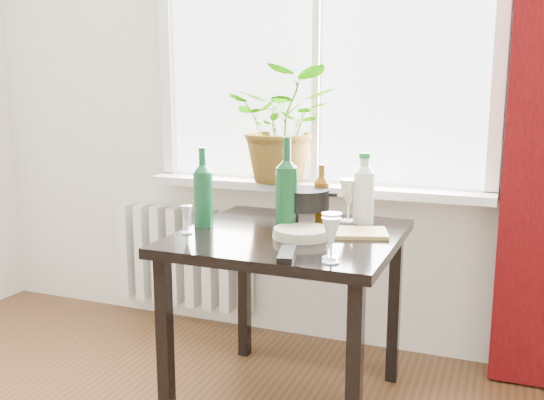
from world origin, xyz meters
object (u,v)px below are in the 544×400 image
at_px(wineglass_far_right, 331,236).
at_px(wineglass_back_center, 348,200).
at_px(wineglass_front_right, 331,240).
at_px(wine_bottle_left, 203,186).
at_px(fondue_pot, 304,208).
at_px(radiator, 184,257).
at_px(potted_plant, 284,124).
at_px(wineglass_back_left, 292,199).
at_px(table, 289,255).
at_px(cutting_board, 352,233).
at_px(wine_bottle_right, 287,184).
at_px(wineglass_front_left, 187,220).
at_px(bottle_amber, 321,194).
at_px(cleaning_bottle, 364,188).
at_px(tv_remote, 287,254).
at_px(plate_stack, 302,233).

height_order(wineglass_far_right, wineglass_back_center, wineglass_back_center).
relative_size(wineglass_front_right, wineglass_back_center, 0.82).
height_order(wine_bottle_left, wineglass_back_center, wine_bottle_left).
height_order(wineglass_back_center, fondue_pot, wineglass_back_center).
bearing_deg(wineglass_back_center, radiator, 160.87).
bearing_deg(potted_plant, wineglass_back_left, -61.91).
xyz_separation_m(radiator, potted_plant, (0.61, -0.05, 0.75)).
bearing_deg(radiator, table, -36.54).
bearing_deg(cutting_board, wine_bottle_right, -173.30).
distance_m(wineglass_back_left, wineglass_front_left, 0.55).
bearing_deg(bottle_amber, wineglass_far_right, -69.29).
xyz_separation_m(bottle_amber, wineglass_front_left, (-0.45, -0.36, -0.07)).
bearing_deg(potted_plant, cleaning_bottle, -32.74).
bearing_deg(tv_remote, bottle_amber, 79.51).
xyz_separation_m(radiator, cleaning_bottle, (1.08, -0.36, 0.51)).
bearing_deg(wineglass_far_right, wineglass_back_left, 120.33).
distance_m(bottle_amber, wineglass_front_right, 0.57).
distance_m(fondue_pot, tv_remote, 0.45).
xyz_separation_m(potted_plant, cutting_board, (0.48, -0.52, -0.38)).
distance_m(wine_bottle_left, wine_bottle_right, 0.35).
xyz_separation_m(bottle_amber, tv_remote, (0.04, -0.52, -0.12)).
bearing_deg(plate_stack, wineglass_back_center, 73.96).
xyz_separation_m(wineglass_front_right, fondue_pot, (-0.25, 0.45, 0.00)).
relative_size(cleaning_bottle, wineglass_front_right, 1.96).
bearing_deg(wineglass_back_left, plate_stack, -65.18).
bearing_deg(bottle_amber, wineglass_front_right, -69.74).
bearing_deg(wineglass_back_left, fondue_pot, -58.35).
bearing_deg(bottle_amber, radiator, 154.61).
relative_size(cleaning_bottle, wineglass_back_left, 2.03).
height_order(wine_bottle_right, wineglass_back_center, wine_bottle_right).
height_order(plate_stack, cutting_board, plate_stack).
height_order(cleaning_bottle, wineglass_front_right, cleaning_bottle).
xyz_separation_m(wineglass_front_left, tv_remote, (0.48, -0.16, -0.05)).
bearing_deg(wine_bottle_right, radiator, 144.08).
height_order(wineglass_front_right, wineglass_far_right, wineglass_far_right).
bearing_deg(wineglass_back_left, wine_bottle_left, -128.92).
bearing_deg(potted_plant, fondue_pot, -60.36).
distance_m(wineglass_front_right, cutting_board, 0.41).
distance_m(cleaning_bottle, tv_remote, 0.63).
distance_m(wine_bottle_right, wineglass_front_right, 0.49).
height_order(wineglass_far_right, cutting_board, wineglass_far_right).
xyz_separation_m(wineglass_far_right, wineglass_back_center, (-0.09, 0.57, 0.01)).
bearing_deg(plate_stack, cleaning_bottle, 63.84).
distance_m(wine_bottle_right, fondue_pot, 0.15).
bearing_deg(plate_stack, fondue_pot, 105.85).
bearing_deg(plate_stack, potted_plant, 116.22).
xyz_separation_m(table, wineglass_back_center, (0.17, 0.28, 0.19)).
bearing_deg(table, wineglass_far_right, -49.15).
bearing_deg(wineglass_far_right, potted_plant, 119.66).
height_order(cleaning_bottle, cutting_board, cleaning_bottle).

